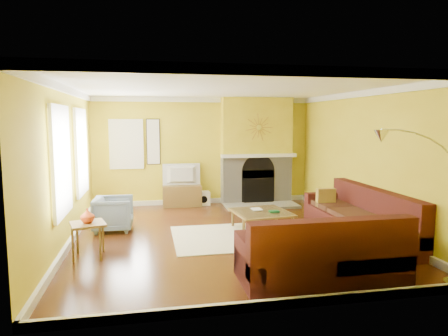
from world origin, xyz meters
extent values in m
cube|color=#572B12|center=(0.00, 0.00, -0.01)|extent=(5.50, 6.00, 0.02)
cube|color=white|center=(0.00, 0.00, 2.71)|extent=(5.50, 6.00, 0.02)
cube|color=yellow|center=(0.00, 3.01, 1.35)|extent=(5.50, 0.02, 2.70)
cube|color=yellow|center=(0.00, -3.01, 1.35)|extent=(5.50, 0.02, 2.70)
cube|color=yellow|center=(-2.76, 0.00, 1.35)|extent=(0.02, 6.00, 2.70)
cube|color=yellow|center=(2.76, 0.00, 1.35)|extent=(0.02, 6.00, 2.70)
cube|color=white|center=(-2.72, 1.30, 1.50)|extent=(0.06, 1.22, 1.72)
cube|color=white|center=(-2.72, -0.60, 1.50)|extent=(0.06, 1.22, 1.72)
cube|color=white|center=(-1.90, 2.96, 1.55)|extent=(0.82, 0.06, 1.22)
cube|color=white|center=(-1.25, 2.97, 1.60)|extent=(0.34, 0.04, 1.14)
cube|color=white|center=(1.35, 2.56, 1.25)|extent=(1.92, 0.22, 0.08)
cube|color=#9F9B96|center=(1.35, 2.25, 0.03)|extent=(1.80, 0.70, 0.06)
cube|color=beige|center=(0.22, -0.14, 0.01)|extent=(2.40, 1.80, 0.02)
cube|color=brown|center=(-0.57, 2.74, 0.26)|extent=(0.95, 0.43, 0.52)
imported|color=black|center=(-0.57, 2.74, 0.79)|extent=(0.93, 0.12, 0.54)
cube|color=white|center=(-0.04, 2.79, 0.17)|extent=(0.33, 0.33, 0.33)
imported|color=slate|center=(-2.07, 0.74, 0.33)|extent=(0.76, 0.74, 0.66)
imported|color=#D84917|center=(-2.33, -0.75, 0.66)|extent=(0.26, 0.26, 0.23)
imported|color=white|center=(0.56, 0.22, 0.42)|extent=(0.20, 0.26, 0.02)
camera|label=1|loc=(-1.39, -7.07, 2.12)|focal=32.00mm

